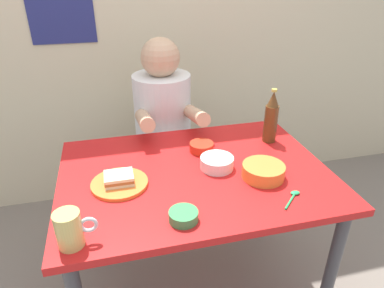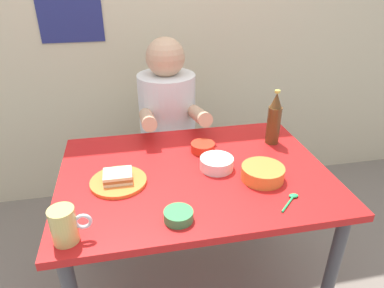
% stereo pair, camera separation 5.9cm
% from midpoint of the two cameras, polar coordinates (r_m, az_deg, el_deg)
% --- Properties ---
extents(wall_back, '(4.40, 0.09, 2.60)m').
position_cam_midpoint_polar(wall_back, '(2.25, -4.64, 22.54)').
color(wall_back, beige).
rests_on(wall_back, ground).
extents(dining_table, '(1.10, 0.80, 0.74)m').
position_cam_midpoint_polar(dining_table, '(1.48, 1.53, -7.54)').
color(dining_table, red).
rests_on(dining_table, ground).
extents(stool, '(0.34, 0.34, 0.45)m').
position_cam_midpoint_polar(stool, '(2.16, -2.98, -4.60)').
color(stool, '#4C4C51').
rests_on(stool, ground).
extents(person_seated, '(0.33, 0.56, 0.72)m').
position_cam_midpoint_polar(person_seated, '(1.96, -3.23, 5.59)').
color(person_seated, white).
rests_on(person_seated, stool).
extents(plate_orange, '(0.22, 0.22, 0.01)m').
position_cam_midpoint_polar(plate_orange, '(1.37, -10.92, -6.18)').
color(plate_orange, orange).
rests_on(plate_orange, dining_table).
extents(sandwich, '(0.11, 0.09, 0.04)m').
position_cam_midpoint_polar(sandwich, '(1.36, -11.02, -5.30)').
color(sandwich, beige).
rests_on(sandwich, plate_orange).
extents(beer_mug, '(0.13, 0.08, 0.12)m').
position_cam_midpoint_polar(beer_mug, '(1.12, -19.01, -12.69)').
color(beer_mug, '#D1BC66').
rests_on(beer_mug, dining_table).
extents(beer_bottle, '(0.06, 0.06, 0.26)m').
position_cam_midpoint_polar(beer_bottle, '(1.65, 14.50, 3.93)').
color(beer_bottle, '#593819').
rests_on(beer_bottle, dining_table).
extents(sauce_bowl_chili, '(0.11, 0.11, 0.04)m').
position_cam_midpoint_polar(sauce_bowl_chili, '(1.57, 2.89, -0.48)').
color(sauce_bowl_chili, red).
rests_on(sauce_bowl_chili, dining_table).
extents(soup_bowl_orange, '(0.17, 0.17, 0.05)m').
position_cam_midpoint_polar(soup_bowl_orange, '(1.40, 12.87, -4.64)').
color(soup_bowl_orange, orange).
rests_on(soup_bowl_orange, dining_table).
extents(rice_bowl_white, '(0.14, 0.14, 0.05)m').
position_cam_midpoint_polar(rice_bowl_white, '(1.44, 5.30, -3.14)').
color(rice_bowl_white, silver).
rests_on(rice_bowl_white, dining_table).
extents(dip_bowl_green, '(0.10, 0.10, 0.03)m').
position_cam_midpoint_polar(dip_bowl_green, '(1.17, -0.79, -11.77)').
color(dip_bowl_green, '#388C4C').
rests_on(dip_bowl_green, dining_table).
extents(spoon, '(0.10, 0.09, 0.01)m').
position_cam_midpoint_polar(spoon, '(1.32, 17.45, -8.72)').
color(spoon, '#26A559').
rests_on(spoon, dining_table).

